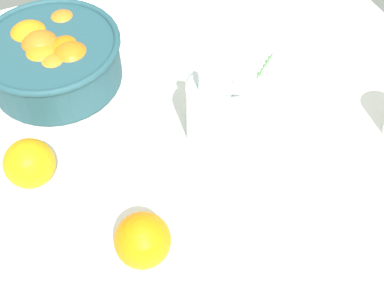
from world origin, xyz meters
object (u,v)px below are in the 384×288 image
(loose_orange_0, at_px, (30,163))
(fruit_bowl, at_px, (53,59))
(juice_pitcher, at_px, (215,112))
(loose_orange_1, at_px, (143,240))

(loose_orange_0, bearing_deg, fruit_bowl, 65.40)
(juice_pitcher, bearing_deg, fruit_bowl, 132.23)
(loose_orange_0, relative_size, loose_orange_1, 0.99)
(fruit_bowl, bearing_deg, loose_orange_0, -114.60)
(fruit_bowl, xyz_separation_m, loose_orange_0, (-0.09, -0.19, -0.02))
(juice_pitcher, relative_size, loose_orange_0, 1.99)
(loose_orange_1, bearing_deg, fruit_bowl, 93.59)
(loose_orange_0, bearing_deg, juice_pitcher, -6.49)
(fruit_bowl, height_order, loose_orange_0, fruit_bowl)
(juice_pitcher, distance_m, loose_orange_0, 0.30)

